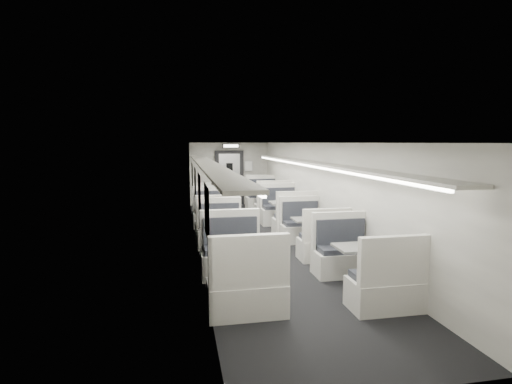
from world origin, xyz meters
name	(u,v)px	position (x,y,z in m)	size (l,w,h in m)	color
room	(260,193)	(0.00, 0.00, 1.20)	(3.24, 12.24, 2.64)	black
booth_left_a	(208,207)	(-1.00, 3.36, 0.35)	(0.96, 1.95, 1.04)	silver
booth_left_b	(214,219)	(-1.00, 1.20, 0.39)	(1.07, 2.16, 1.16)	silver
booth_left_c	(224,239)	(-1.00, -1.03, 0.38)	(1.04, 2.11, 1.13)	silver
booth_left_d	(238,269)	(-1.00, -3.14, 0.40)	(1.10, 2.23, 1.19)	silver
booth_right_a	(268,202)	(1.00, 3.66, 0.42)	(1.15, 2.33, 1.25)	silver
booth_right_b	(287,215)	(1.00, 1.22, 0.40)	(1.11, 2.25, 1.20)	silver
booth_right_c	(311,234)	(1.00, -0.88, 0.37)	(1.01, 2.05, 1.10)	silver
booth_right_d	(362,267)	(1.00, -3.40, 0.38)	(1.04, 2.12, 1.13)	silver
passenger	(215,201)	(-0.87, 2.44, 0.70)	(0.51, 0.33, 1.39)	black
window_a	(192,176)	(-1.49, 3.40, 1.35)	(0.02, 1.18, 0.84)	black
window_b	(195,183)	(-1.49, 1.20, 1.35)	(0.02, 1.18, 0.84)	black
window_c	(200,194)	(-1.49, -1.00, 1.35)	(0.02, 1.18, 0.84)	black
window_d	(207,212)	(-1.49, -3.20, 1.35)	(0.02, 1.18, 0.84)	black
luggage_rack_left	(208,165)	(-1.24, -0.30, 1.92)	(0.46, 10.40, 0.09)	silver
luggage_rack_right	(314,163)	(1.24, -0.30, 1.92)	(0.46, 10.40, 0.09)	silver
vestibule_door	(229,178)	(0.00, 5.93, 1.04)	(1.10, 0.13, 2.10)	black
exit_sign	(231,146)	(0.00, 5.44, 2.28)	(0.62, 0.12, 0.16)	black
wall_notice	(249,166)	(0.75, 5.92, 1.50)	(0.32, 0.02, 0.40)	white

